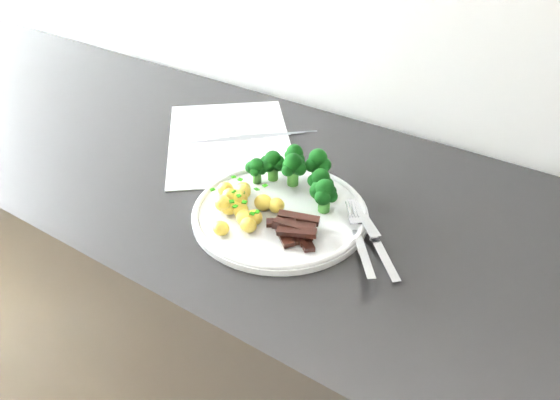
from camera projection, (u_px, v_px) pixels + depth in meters
counter at (258, 351)px, 1.15m from camera, size 2.31×0.58×0.87m
recipe_paper at (230, 140)px, 1.01m from camera, size 0.38×0.39×0.00m
plate at (280, 212)px, 0.81m from camera, size 0.27×0.27×0.02m
broccoli at (300, 171)px, 0.84m from camera, size 0.17×0.10×0.07m
potatoes at (240, 205)px, 0.80m from camera, size 0.11×0.12×0.04m
beef_strips at (294, 228)px, 0.76m from camera, size 0.09×0.07×0.03m
fork at (360, 242)px, 0.74m from camera, size 0.11×0.15×0.02m
knife at (378, 248)px, 0.74m from camera, size 0.14×0.14×0.02m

